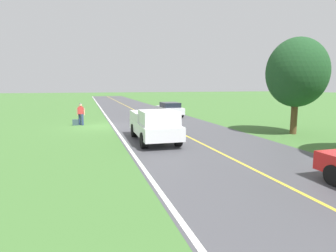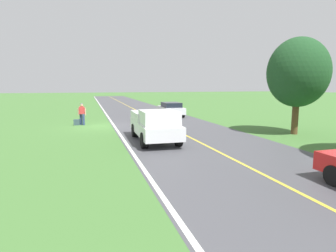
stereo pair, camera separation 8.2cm
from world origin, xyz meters
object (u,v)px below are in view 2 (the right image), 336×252
at_px(suitcase_carried, 77,122).
at_px(tree_far_side_near, 298,73).
at_px(pickup_truck_passing, 155,125).
at_px(sedan_near_oncoming, 171,109).
at_px(hitchhiker_walking, 82,113).

bearing_deg(suitcase_carried, tree_far_side_near, 63.17).
bearing_deg(tree_far_side_near, pickup_truck_passing, -0.21).
bearing_deg(sedan_near_oncoming, tree_far_side_near, 110.92).
bearing_deg(hitchhiker_walking, suitcase_carried, 6.92).
relative_size(hitchhiker_walking, tree_far_side_near, 0.29).
distance_m(hitchhiker_walking, suitcase_carried, 0.86).
xyz_separation_m(hitchhiker_walking, tree_far_side_near, (-13.25, 8.19, 2.94)).
xyz_separation_m(suitcase_carried, tree_far_side_near, (-13.67, 8.14, 3.68)).
height_order(pickup_truck_passing, tree_far_side_near, tree_far_side_near).
relative_size(hitchhiker_walking, sedan_near_oncoming, 0.39).
distance_m(hitchhiker_walking, tree_far_side_near, 15.85).
bearing_deg(hitchhiker_walking, pickup_truck_passing, 116.26).
bearing_deg(suitcase_carried, sedan_near_oncoming, 118.55).
height_order(suitcase_carried, pickup_truck_passing, pickup_truck_passing).
height_order(pickup_truck_passing, sedan_near_oncoming, pickup_truck_passing).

